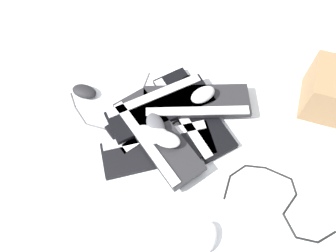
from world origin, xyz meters
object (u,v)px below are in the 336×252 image
(keyboard_3, at_px, (196,102))
(mouse_4, at_px, (149,134))
(keyboard_2, at_px, (193,113))
(keyboard_5, at_px, (160,107))
(keyboard_0, at_px, (159,113))
(mouse_5, at_px, (166,139))
(cardboard_box, at_px, (330,90))
(mouse_6, at_px, (159,135))
(mouse_3, at_px, (84,91))
(keyboard_1, at_px, (158,149))
(mouse_0, at_px, (207,237))
(mouse_2, at_px, (155,125))
(keyboard_4, at_px, (157,136))
(mouse_1, at_px, (203,95))

(keyboard_3, bearing_deg, mouse_4, 84.92)
(keyboard_2, distance_m, keyboard_5, 0.14)
(keyboard_3, bearing_deg, keyboard_0, 57.50)
(mouse_4, bearing_deg, mouse_5, -165.71)
(cardboard_box, bearing_deg, mouse_6, 58.85)
(keyboard_5, height_order, mouse_3, keyboard_5)
(cardboard_box, bearing_deg, keyboard_2, 48.87)
(keyboard_1, bearing_deg, keyboard_5, -49.13)
(keyboard_3, height_order, mouse_0, keyboard_3)
(keyboard_0, distance_m, keyboard_3, 0.16)
(mouse_2, bearing_deg, keyboard_5, -30.64)
(mouse_0, relative_size, mouse_4, 1.00)
(keyboard_3, bearing_deg, mouse_5, 100.08)
(keyboard_3, xyz_separation_m, mouse_2, (0.03, 0.21, 0.04))
(mouse_0, xyz_separation_m, cardboard_box, (0.00, -0.76, 0.08))
(keyboard_5, height_order, mouse_4, mouse_4)
(mouse_5, bearing_deg, keyboard_3, -103.59)
(keyboard_1, height_order, mouse_4, mouse_4)
(cardboard_box, bearing_deg, keyboard_3, 45.33)
(keyboard_3, distance_m, mouse_4, 0.26)
(mouse_2, height_order, mouse_6, same)
(keyboard_1, relative_size, mouse_2, 4.10)
(keyboard_1, distance_m, mouse_5, 0.07)
(keyboard_5, xyz_separation_m, cardboard_box, (-0.47, -0.50, 0.05))
(mouse_0, bearing_deg, cardboard_box, -24.17)
(keyboard_5, bearing_deg, keyboard_3, -127.22)
(keyboard_4, xyz_separation_m, keyboard_5, (0.08, -0.11, 0.00))
(keyboard_3, relative_size, keyboard_4, 0.91)
(keyboard_1, xyz_separation_m, mouse_1, (0.01, -0.28, 0.07))
(keyboard_5, height_order, mouse_0, keyboard_5)
(keyboard_4, distance_m, keyboard_5, 0.14)
(keyboard_5, xyz_separation_m, mouse_4, (-0.07, 0.13, 0.04))
(keyboard_0, relative_size, mouse_0, 4.18)
(mouse_1, height_order, mouse_5, same)
(mouse_3, bearing_deg, mouse_1, 13.89)
(keyboard_4, xyz_separation_m, mouse_2, (0.03, -0.02, 0.04))
(keyboard_1, bearing_deg, keyboard_4, -41.29)
(keyboard_0, distance_m, mouse_6, 0.15)
(mouse_0, height_order, mouse_3, same)
(mouse_6, bearing_deg, keyboard_4, -19.50)
(keyboard_2, bearing_deg, mouse_3, 30.80)
(cardboard_box, bearing_deg, mouse_1, 44.14)
(keyboard_0, distance_m, mouse_0, 0.53)
(keyboard_0, bearing_deg, keyboard_5, -60.53)
(mouse_3, bearing_deg, mouse_5, -15.78)
(keyboard_2, distance_m, mouse_2, 0.19)
(keyboard_5, relative_size, mouse_1, 4.22)
(mouse_5, distance_m, mouse_6, 0.03)
(keyboard_4, height_order, mouse_4, mouse_4)
(keyboard_5, xyz_separation_m, mouse_0, (-0.47, 0.26, -0.02))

